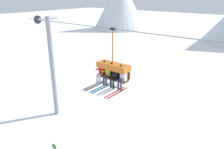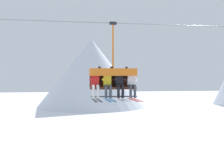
{
  "view_description": "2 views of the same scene",
  "coord_description": "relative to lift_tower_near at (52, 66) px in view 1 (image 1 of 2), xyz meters",
  "views": [
    {
      "loc": [
        6.17,
        -9.57,
        9.42
      ],
      "look_at": [
        -0.74,
        -0.85,
        5.23
      ],
      "focal_mm": 35.0,
      "sensor_mm": 36.0,
      "label": 1
    },
    {
      "loc": [
        -2.59,
        -12.14,
        5.42
      ],
      "look_at": [
        -0.76,
        -0.68,
        5.58
      ],
      "focal_mm": 45.0,
      "sensor_mm": 36.0,
      "label": 2
    }
  ],
  "objects": [
    {
      "name": "lift_tower_near",
      "position": [
        0.0,
        0.0,
        0.0
      ],
      "size": [
        0.36,
        1.88,
        7.97
      ],
      "color": "gray",
      "rests_on": "ground_plane"
    },
    {
      "name": "skier_red",
      "position": [
        5.77,
        -0.92,
        1.11
      ],
      "size": [
        0.48,
        1.7,
        1.34
      ],
      "color": "red"
    },
    {
      "name": "lift_cable",
      "position": [
        7.36,
        -0.78,
        3.54
      ],
      "size": [
        16.72,
        0.05,
        0.05
      ],
      "color": "gray"
    },
    {
      "name": "skier_black",
      "position": [
        6.76,
        -0.93,
        1.09
      ],
      "size": [
        0.46,
        1.7,
        1.23
      ],
      "color": "black"
    },
    {
      "name": "skier_white",
      "position": [
        7.25,
        -0.92,
        1.11
      ],
      "size": [
        0.48,
        1.7,
        1.34
      ],
      "color": "silver"
    },
    {
      "name": "mountain_peak_west",
      "position": [
        -22.88,
        39.76,
        2.52
      ],
      "size": [
        14.27,
        14.27,
        13.33
      ],
      "color": "silver",
      "rests_on": "ground_plane"
    },
    {
      "name": "skier_yellow",
      "position": [
        6.26,
        -0.92,
        1.11
      ],
      "size": [
        0.48,
        1.7,
        1.34
      ],
      "color": "yellow"
    },
    {
      "name": "chairlift_chair",
      "position": [
        6.51,
        -0.71,
        1.4
      ],
      "size": [
        1.91,
        0.74,
        3.07
      ],
      "color": "#512819"
    }
  ]
}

